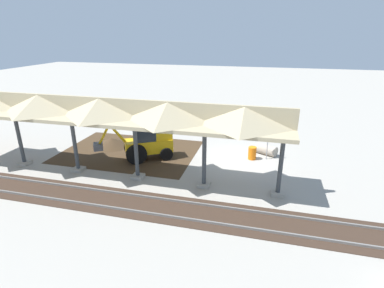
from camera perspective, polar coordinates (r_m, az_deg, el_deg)
The scene contains 9 objects.
ground_plane at distance 21.51m, azimuth 9.05°, elevation -2.71°, with size 120.00×120.00×0.00m, color #9E998E.
dirt_work_zone at distance 22.91m, azimuth -11.78°, elevation -1.40°, with size 9.83×7.00×0.01m, color #42301E.
platform_canopy at distance 18.28m, azimuth -17.05°, elevation 6.29°, with size 21.89×3.20×4.90m.
rail_tracks at distance 14.99m, azimuth 6.10°, elevation -13.57°, with size 60.00×2.58×0.15m.
stop_sign at distance 21.18m, azimuth 14.29°, elevation 1.24°, with size 0.74×0.22×2.26m.
backhoe at distance 20.99m, azimuth -8.67°, elevation 0.43°, with size 5.07×3.71×2.82m.
dirt_mound at distance 24.44m, azimuth -15.01°, elevation -0.28°, with size 5.84×5.84×1.22m, color #42301E.
concrete_pipe at distance 22.43m, azimuth 13.94°, elevation -1.06°, with size 1.69×1.35×0.74m.
traffic_barrel at distance 21.38m, azimuth 11.39°, elevation -1.71°, with size 0.56×0.56×0.90m, color orange.
Camera 1 is at (-1.54, 19.73, 8.42)m, focal length 28.00 mm.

